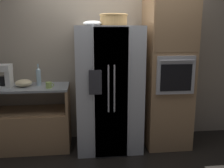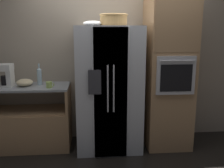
{
  "view_description": "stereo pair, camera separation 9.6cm",
  "coord_description": "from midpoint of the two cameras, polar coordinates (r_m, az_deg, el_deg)",
  "views": [
    {
      "loc": [
        -0.42,
        -3.38,
        1.69
      ],
      "look_at": [
        -0.04,
        -0.0,
        0.97
      ],
      "focal_mm": 40.0,
      "sensor_mm": 36.0,
      "label": 1
    },
    {
      "loc": [
        -0.33,
        -3.39,
        1.69
      ],
      "look_at": [
        -0.04,
        -0.0,
        0.97
      ],
      "focal_mm": 40.0,
      "sensor_mm": 36.0,
      "label": 2
    }
  ],
  "objects": [
    {
      "name": "counter_left",
      "position": [
        3.93,
        -21.31,
        -9.01
      ],
      "size": [
        1.46,
        0.59,
        0.92
      ],
      "color": "#A87F56",
      "rests_on": "ground_plane"
    },
    {
      "name": "mixing_bowl",
      "position": [
        3.73,
        -20.23,
        0.22
      ],
      "size": [
        0.23,
        0.23,
        0.1
      ],
      "color": "beige",
      "rests_on": "counter_left"
    },
    {
      "name": "ground_plane",
      "position": [
        3.8,
        -0.12,
        -14.38
      ],
      "size": [
        20.0,
        20.0,
        0.0
      ],
      "primitive_type": "plane",
      "color": "black"
    },
    {
      "name": "mug",
      "position": [
        3.52,
        -14.98,
        -0.24
      ],
      "size": [
        0.11,
        0.08,
        0.08
      ],
      "color": "#B2D166",
      "rests_on": "counter_left"
    },
    {
      "name": "wall_oven",
      "position": [
        3.72,
        11.78,
        3.36
      ],
      "size": [
        0.63,
        0.74,
        2.28
      ],
      "color": "#A87F56",
      "rests_on": "ground_plane"
    },
    {
      "name": "coffee_maker",
      "position": [
        3.76,
        -23.77,
        1.94
      ],
      "size": [
        0.19,
        0.22,
        0.32
      ],
      "color": "white",
      "rests_on": "counter_left"
    },
    {
      "name": "bottle_short",
      "position": [
        3.73,
        -17.15,
        1.73
      ],
      "size": [
        0.07,
        0.07,
        0.31
      ],
      "color": "silver",
      "rests_on": "counter_left"
    },
    {
      "name": "refrigerator",
      "position": [
        3.57,
        -1.58,
        -1.1
      ],
      "size": [
        0.91,
        0.77,
        1.76
      ],
      "color": "silver",
      "rests_on": "ground_plane"
    },
    {
      "name": "wicker_basket",
      "position": [
        3.41,
        -0.44,
        14.54
      ],
      "size": [
        0.38,
        0.38,
        0.15
      ],
      "color": "tan",
      "rests_on": "refrigerator"
    },
    {
      "name": "fruit_bowl",
      "position": [
        3.4,
        -5.22,
        13.66
      ],
      "size": [
        0.26,
        0.26,
        0.06
      ],
      "color": "white",
      "rests_on": "refrigerator"
    },
    {
      "name": "wall_back",
      "position": [
        3.9,
        -0.92,
        7.77
      ],
      "size": [
        12.0,
        0.06,
        2.8
      ],
      "color": "tan",
      "rests_on": "ground_plane"
    }
  ]
}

